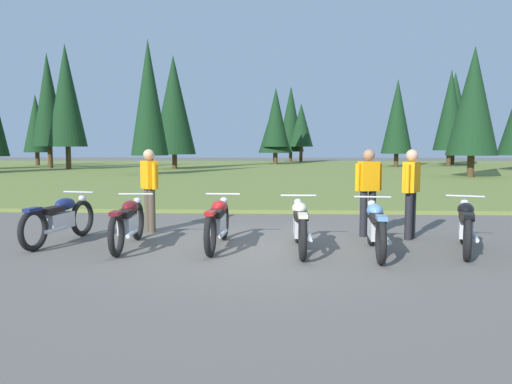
% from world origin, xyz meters
% --- Properties ---
extents(ground_plane, '(140.00, 140.00, 0.00)m').
position_xyz_m(ground_plane, '(0.00, 0.00, 0.00)').
color(ground_plane, '#605B54').
extents(grass_moorland, '(80.00, 44.00, 0.10)m').
position_xyz_m(grass_moorland, '(0.00, 26.18, 0.05)').
color(grass_moorland, olive).
rests_on(grass_moorland, ground).
extents(forest_treeline, '(41.05, 30.58, 9.09)m').
position_xyz_m(forest_treeline, '(-1.18, 31.25, 4.62)').
color(forest_treeline, '#47331E').
rests_on(forest_treeline, ground).
extents(motorcycle_navy, '(0.66, 2.08, 0.88)m').
position_xyz_m(motorcycle_navy, '(-3.49, 0.28, 0.44)').
color(motorcycle_navy, black).
rests_on(motorcycle_navy, ground).
extents(motorcycle_maroon, '(0.62, 2.10, 0.88)m').
position_xyz_m(motorcycle_maroon, '(-2.15, -0.06, 0.44)').
color(motorcycle_maroon, black).
rests_on(motorcycle_maroon, ground).
extents(motorcycle_red, '(0.62, 2.10, 0.88)m').
position_xyz_m(motorcycle_red, '(-0.63, 0.01, 0.44)').
color(motorcycle_red, black).
rests_on(motorcycle_red, ground).
extents(motorcycle_cream, '(0.62, 2.10, 0.88)m').
position_xyz_m(motorcycle_cream, '(0.76, -0.19, 0.44)').
color(motorcycle_cream, black).
rests_on(motorcycle_cream, ground).
extents(motorcycle_sky_blue, '(0.62, 2.10, 0.88)m').
position_xyz_m(motorcycle_sky_blue, '(1.96, -0.38, 0.44)').
color(motorcycle_sky_blue, black).
rests_on(motorcycle_sky_blue, ground).
extents(motorcycle_black, '(0.88, 2.02, 0.88)m').
position_xyz_m(motorcycle_black, '(3.47, -0.14, 0.44)').
color(motorcycle_black, black).
rests_on(motorcycle_black, ground).
extents(rider_near_row_end, '(0.40, 0.44, 1.67)m').
position_xyz_m(rider_near_row_end, '(-2.18, 1.45, 0.95)').
color(rider_near_row_end, '#4C4233').
rests_on(rider_near_row_end, ground).
extents(rider_in_hivis_vest, '(0.53, 0.32, 1.67)m').
position_xyz_m(rider_in_hivis_vest, '(2.12, 1.17, 0.95)').
color(rider_in_hivis_vest, black).
rests_on(rider_in_hivis_vest, ground).
extents(rider_checking_bike, '(0.38, 0.47, 1.67)m').
position_xyz_m(rider_checking_bike, '(2.86, 0.91, 0.95)').
color(rider_checking_bike, black).
rests_on(rider_checking_bike, ground).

